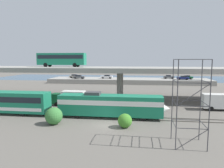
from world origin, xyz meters
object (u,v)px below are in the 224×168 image
object	(u,v)px
transit_bus_on_overpass	(62,59)
parked_car_0	(183,78)
parked_car_1	(79,77)
parked_car_2	(75,76)
parked_car_3	(107,77)
service_truck_west	(220,102)
scaffolding_tower	(190,100)
parked_car_4	(169,77)
train_locomotive	(115,104)
service_truck_east	(69,98)
parked_car_5	(187,77)

from	to	relation	value
transit_bus_on_overpass	parked_car_0	distance (m)	48.36
parked_car_1	parked_car_2	distance (m)	4.06
parked_car_2	parked_car_3	bearing A→B (deg)	-2.21
service_truck_west	parked_car_1	bearing A→B (deg)	134.14
service_truck_west	parked_car_3	bearing A→B (deg)	123.43
scaffolding_tower	parked_car_4	bearing A→B (deg)	84.53
parked_car_0	parked_car_3	xyz separation A→B (m)	(-29.63, 1.33, 0.00)
train_locomotive	service_truck_west	world-z (taller)	train_locomotive
train_locomotive	parked_car_4	size ratio (longest dim) A/B	4.35
scaffolding_tower	parked_car_1	size ratio (longest dim) A/B	2.08
scaffolding_tower	parked_car_4	xyz separation A→B (m)	(5.96, 62.21, -2.51)
train_locomotive	service_truck_east	xyz separation A→B (m)	(-10.40, 7.69, -0.55)
parked_car_3	parked_car_5	size ratio (longest dim) A/B	1.01
scaffolding_tower	parked_car_0	bearing A→B (deg)	79.55
service_truck_east	parked_car_0	world-z (taller)	parked_car_0
train_locomotive	service_truck_west	xyz separation A→B (m)	(18.72, 7.69, -0.55)
parked_car_0	parked_car_3	distance (m)	29.66
train_locomotive	transit_bus_on_overpass	distance (m)	24.31
service_truck_west	scaffolding_tower	xyz separation A→B (m)	(-9.47, -17.34, 3.43)
transit_bus_on_overpass	parked_car_2	size ratio (longest dim) A/B	2.62
parked_car_0	parked_car_1	bearing A→B (deg)	1.60
service_truck_east	parked_car_5	xyz separation A→B (m)	(32.36, 44.16, 0.92)
parked_car_0	parked_car_1	xyz separation A→B (m)	(-40.52, -1.13, 0.00)
parked_car_2	scaffolding_tower	bearing A→B (deg)	-61.88
scaffolding_tower	parked_car_4	distance (m)	62.55
scaffolding_tower	parked_car_3	distance (m)	63.05
service_truck_west	parked_car_3	size ratio (longest dim) A/B	1.45
parked_car_1	parked_car_2	bearing A→B (deg)	132.53
transit_bus_on_overpass	parked_car_2	bearing A→B (deg)	102.78
parked_car_5	scaffolding_tower	bearing A→B (deg)	78.32
service_truck_east	parked_car_3	distance (m)	42.82
transit_bus_on_overpass	service_truck_east	bearing A→B (deg)	-61.79
transit_bus_on_overpass	service_truck_west	bearing A→B (deg)	-15.52
service_truck_west	parked_car_2	bearing A→B (deg)	134.04
parked_car_3	parked_car_5	world-z (taller)	same
train_locomotive	service_truck_west	distance (m)	20.24
train_locomotive	scaffolding_tower	bearing A→B (deg)	-46.24
train_locomotive	scaffolding_tower	world-z (taller)	scaffolding_tower
parked_car_2	parked_car_3	distance (m)	13.65
transit_bus_on_overpass	service_truck_west	world-z (taller)	transit_bus_on_overpass
train_locomotive	parked_car_5	distance (m)	56.31
scaffolding_tower	parked_car_1	xyz separation A→B (m)	(-29.67, 57.67, -2.51)
parked_car_1	service_truck_east	bearing A→B (deg)	-76.05
service_truck_east	parked_car_1	bearing A→B (deg)	-76.05
train_locomotive	service_truck_west	bearing A→B (deg)	22.32
transit_bus_on_overpass	parked_car_2	world-z (taller)	transit_bus_on_overpass
parked_car_4	transit_bus_on_overpass	bearing A→B (deg)	-130.95
service_truck_east	parked_car_5	bearing A→B (deg)	-126.23
train_locomotive	parked_car_1	distance (m)	52.18
scaffolding_tower	parked_car_2	distance (m)	68.82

